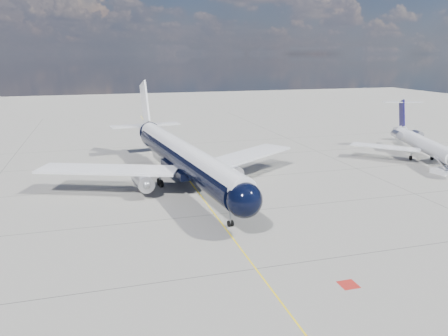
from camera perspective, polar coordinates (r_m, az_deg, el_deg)
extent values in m
plane|color=gray|center=(73.94, -5.20, -0.78)|extent=(320.00, 320.00, 0.00)
cube|color=yellow|center=(69.22, -4.41, -1.83)|extent=(0.16, 160.00, 0.01)
cube|color=maroon|center=(41.10, 15.93, -14.44)|extent=(1.60, 1.60, 0.01)
cylinder|color=black|center=(65.81, -5.28, 1.24)|extent=(8.84, 39.98, 3.98)
sphere|color=black|center=(47.07, 2.67, -4.21)|extent=(4.44, 4.44, 3.98)
cone|color=black|center=(88.99, -10.22, 5.00)|extent=(4.85, 7.76, 3.98)
cylinder|color=silver|center=(65.59, -5.30, 2.08)|extent=(8.23, 41.95, 3.10)
cube|color=black|center=(46.70, 2.79, -3.61)|extent=(2.65, 1.56, 0.58)
cube|color=silver|center=(65.16, -14.92, -0.19)|extent=(20.65, 12.07, 0.34)
cube|color=silver|center=(71.45, 2.76, 1.58)|extent=(19.46, 15.84, 0.34)
cube|color=black|center=(66.16, -5.25, 0.00)|extent=(5.65, 10.93, 1.05)
cylinder|color=silver|center=(62.69, -10.56, -1.66)|extent=(2.92, 5.07, 2.35)
cylinder|color=silver|center=(66.80, 0.88, -0.40)|extent=(2.92, 5.07, 2.35)
sphere|color=gray|center=(60.63, -10.09, -2.21)|extent=(1.28, 1.28, 1.15)
sphere|color=gray|center=(64.87, 1.67, -0.86)|extent=(1.28, 1.28, 1.15)
cube|color=silver|center=(62.68, -10.64, -0.93)|extent=(0.64, 3.35, 1.15)
cube|color=silver|center=(66.78, 0.81, 0.29)|extent=(0.64, 3.35, 1.15)
cube|color=silver|center=(87.76, -10.30, 8.39)|extent=(1.15, 6.63, 8.93)
cube|color=silver|center=(88.85, -10.25, 5.53)|extent=(13.92, 5.00, 0.23)
cylinder|color=gray|center=(51.24, 0.84, -6.26)|extent=(0.21, 0.21, 2.20)
cylinder|color=black|center=(51.51, 0.62, -7.27)|extent=(0.28, 0.75, 0.73)
cylinder|color=black|center=(51.66, 1.05, -7.20)|extent=(0.28, 0.75, 0.73)
cylinder|color=gray|center=(67.12, -8.35, -1.22)|extent=(0.30, 0.30, 1.99)
cylinder|color=gray|center=(69.04, -2.98, -0.64)|extent=(0.30, 0.30, 1.99)
cylinder|color=black|center=(66.82, -8.20, -2.04)|extent=(0.61, 1.20, 1.15)
cylinder|color=black|center=(67.89, -8.45, -1.78)|extent=(0.61, 1.20, 1.15)
cylinder|color=black|center=(68.75, -2.80, -1.43)|extent=(0.61, 1.20, 1.15)
cylinder|color=black|center=(69.79, -3.13, -1.19)|extent=(0.61, 1.20, 1.15)
cylinder|color=silver|center=(89.94, 24.79, 2.73)|extent=(9.31, 21.87, 2.71)
cone|color=silver|center=(103.19, 21.73, 4.65)|extent=(4.11, 5.61, 2.71)
cube|color=silver|center=(88.46, 20.31, 2.60)|extent=(11.06, 11.23, 0.22)
cylinder|color=silver|center=(97.36, 21.64, 4.11)|extent=(2.41, 3.52, 1.51)
cylinder|color=silver|center=(98.88, 23.95, 4.03)|extent=(2.41, 3.52, 1.51)
cube|color=silver|center=(97.53, 21.92, 4.10)|extent=(1.45, 1.84, 0.18)
cube|color=silver|center=(98.69, 23.68, 4.04)|extent=(1.45, 1.84, 0.18)
cube|color=#0D0944|center=(101.27, 22.22, 6.59)|extent=(1.52, 4.09, 6.16)
cube|color=silver|center=(101.57, 22.23, 7.99)|extent=(8.27, 4.36, 0.16)
cylinder|color=gray|center=(81.92, 27.16, -0.15)|extent=(0.20, 0.20, 1.71)
cylinder|color=black|center=(82.07, 27.11, -0.59)|extent=(0.36, 0.63, 0.60)
cylinder|color=gray|center=(90.50, 23.23, 1.56)|extent=(0.25, 0.25, 1.71)
cylinder|color=gray|center=(92.06, 25.56, 1.52)|extent=(0.25, 0.25, 1.71)
cylinder|color=black|center=(90.62, 23.20, 1.24)|extent=(0.56, 0.90, 0.84)
cylinder|color=black|center=(92.17, 25.52, 1.20)|extent=(0.56, 0.90, 0.84)
cube|color=silver|center=(82.42, 26.47, -0.37)|extent=(2.88, 3.25, 0.82)
cube|color=silver|center=(82.08, 26.58, 0.64)|extent=(1.88, 2.85, 1.90)
cylinder|color=gray|center=(81.58, 26.40, 0.72)|extent=(0.80, 2.50, 1.84)
cylinder|color=gray|center=(82.50, 26.80, 0.81)|extent=(0.80, 2.50, 1.84)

